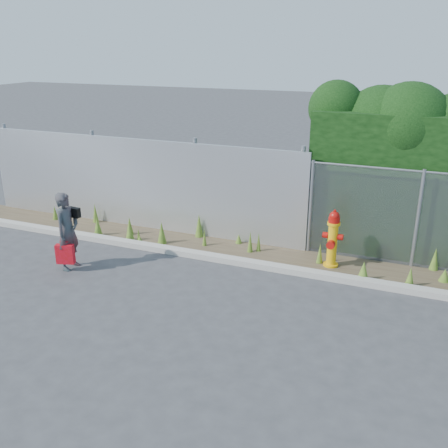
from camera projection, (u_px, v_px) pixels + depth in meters
The scene contains 8 objects.
ground at pixel (210, 305), 8.74m from camera, with size 80.00×80.00×0.00m, color #3D3D3F.
curb at pixel (245, 262), 10.29m from camera, with size 16.00×0.22×0.12m, color #AAA49A.
weed_strip at pixel (268, 251), 10.66m from camera, with size 16.00×1.27×0.55m.
corrugated_fence at pixel (136, 183), 12.12m from camera, with size 8.50×0.21×2.30m.
fire_hydrant at pixel (333, 240), 10.04m from camera, with size 0.41×0.37×1.22m.
woman at pixel (68, 231), 9.93m from camera, with size 0.58×0.38×1.59m, color #0F5C5F.
red_tote_bag at pixel (65, 254), 9.90m from camera, with size 0.36×0.13×0.47m.
black_shoulder_bag at pixel (74, 212), 9.94m from camera, with size 0.26×0.11×0.20m.
Camera 1 is at (3.10, -7.07, 4.34)m, focal length 40.00 mm.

